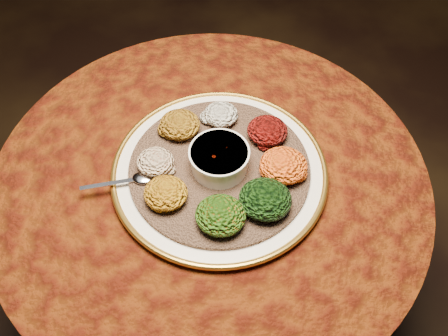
# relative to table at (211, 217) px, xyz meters

# --- Properties ---
(table) EXTENTS (0.96, 0.96, 0.73)m
(table) POSITION_rel_table_xyz_m (0.00, 0.00, 0.00)
(table) COLOR black
(table) RESTS_ON ground
(platter) EXTENTS (0.52, 0.52, 0.02)m
(platter) POSITION_rel_table_xyz_m (0.02, 0.00, 0.19)
(platter) COLOR silver
(platter) RESTS_ON table
(injera) EXTENTS (0.50, 0.50, 0.01)m
(injera) POSITION_rel_table_xyz_m (0.02, 0.00, 0.20)
(injera) COLOR brown
(injera) RESTS_ON platter
(stew_bowl) EXTENTS (0.13, 0.13, 0.05)m
(stew_bowl) POSITION_rel_table_xyz_m (0.02, 0.00, 0.24)
(stew_bowl) COLOR white
(stew_bowl) RESTS_ON injera
(spoon) EXTENTS (0.14, 0.07, 0.01)m
(spoon) POSITION_rel_table_xyz_m (-0.14, -0.06, 0.21)
(spoon) COLOR silver
(spoon) RESTS_ON injera
(portion_ayib) EXTENTS (0.08, 0.07, 0.04)m
(portion_ayib) POSITION_rel_table_xyz_m (0.00, 0.14, 0.23)
(portion_ayib) COLOR beige
(portion_ayib) RESTS_ON injera
(portion_kitfo) EXTENTS (0.09, 0.09, 0.04)m
(portion_kitfo) POSITION_rel_table_xyz_m (0.11, 0.10, 0.23)
(portion_kitfo) COLOR black
(portion_kitfo) RESTS_ON injera
(portion_tikil) EXTENTS (0.10, 0.10, 0.05)m
(portion_tikil) POSITION_rel_table_xyz_m (0.16, 0.01, 0.23)
(portion_tikil) COLOR #B0720E
(portion_tikil) RESTS_ON injera
(portion_gomen) EXTENTS (0.11, 0.10, 0.05)m
(portion_gomen) POSITION_rel_table_xyz_m (0.13, -0.08, 0.23)
(portion_gomen) COLOR black
(portion_gomen) RESTS_ON injera
(portion_mixveg) EXTENTS (0.10, 0.10, 0.05)m
(portion_mixveg) POSITION_rel_table_xyz_m (0.05, -0.13, 0.23)
(portion_mixveg) COLOR #A4410A
(portion_mixveg) RESTS_ON injera
(portion_kik) EXTENTS (0.09, 0.09, 0.04)m
(portion_kik) POSITION_rel_table_xyz_m (-0.07, -0.10, 0.23)
(portion_kik) COLOR #A4710E
(portion_kik) RESTS_ON injera
(portion_timatim) EXTENTS (0.08, 0.08, 0.04)m
(portion_timatim) POSITION_rel_table_xyz_m (-0.11, -0.02, 0.23)
(portion_timatim) COLOR maroon
(portion_timatim) RESTS_ON injera
(portion_shiro) EXTENTS (0.09, 0.09, 0.04)m
(portion_shiro) POSITION_rel_table_xyz_m (-0.08, 0.09, 0.23)
(portion_shiro) COLOR #885D10
(portion_shiro) RESTS_ON injera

